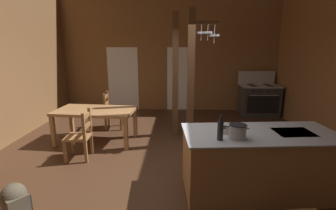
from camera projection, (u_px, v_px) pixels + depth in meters
ground_plane at (163, 171)px, 4.28m from camera, size 7.64×8.93×0.10m
wall_back at (170, 41)px, 7.74m from camera, size 7.64×0.14×4.47m
glazed_door_back_left at (123, 79)px, 8.01m from camera, size 1.00×0.01×2.05m
glazed_panel_back_right at (180, 79)px, 7.95m from camera, size 0.84×0.01×2.05m
kitchen_island at (258, 162)px, 3.52m from camera, size 2.23×1.13×0.92m
stove_range at (259, 100)px, 7.48m from camera, size 1.16×0.85×1.32m
support_post_with_pot_rack at (192, 75)px, 4.97m from camera, size 0.62×0.20×2.82m
support_post_center at (175, 76)px, 5.61m from camera, size 0.14×0.14×2.82m
dining_table at (95, 113)px, 5.34m from camera, size 1.77×1.03×0.74m
ladderback_chair_near_window at (112, 111)px, 6.27m from camera, size 0.47×0.47×0.95m
ladderback_chair_by_post at (81, 136)px, 4.57m from camera, size 0.46×0.46×0.95m
backpack at (15, 206)px, 2.78m from camera, size 0.39×0.39×0.60m
stockpot_on_counter at (238, 131)px, 3.18m from camera, size 0.30×0.23×0.19m
mixing_bowl_on_counter at (226, 130)px, 3.41m from camera, size 0.20×0.20×0.07m
bottle_tall_on_counter at (220, 130)px, 3.12m from camera, size 0.08×0.08×0.34m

